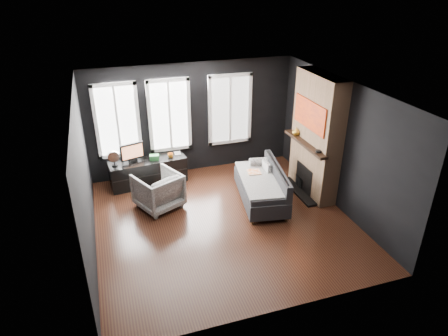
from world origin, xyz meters
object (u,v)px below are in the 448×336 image
object	(u,v)px
armchair	(158,189)
media_console	(148,171)
mug	(170,155)
sofa	(261,184)
book	(174,150)
mantel_vase	(296,131)
monitor	(132,151)

from	to	relation	value
armchair	media_console	distance (m)	1.14
armchair	mug	bearing A→B (deg)	-138.98
sofa	mug	bearing A→B (deg)	146.71
media_console	book	bearing A→B (deg)	5.37
media_console	mantel_vase	xyz separation A→B (m)	(3.25, -1.05, 1.01)
monitor	mantel_vase	bearing A→B (deg)	-32.78
armchair	monitor	world-z (taller)	monitor
sofa	armchair	size ratio (longest dim) A/B	2.17
armchair	monitor	size ratio (longest dim) A/B	1.52
sofa	book	xyz separation A→B (m)	(-1.54, 1.70, 0.30)
sofa	mug	distance (m)	2.29
monitor	mug	world-z (taller)	monitor
media_console	book	distance (m)	0.79
armchair	book	size ratio (longest dim) A/B	4.26
sofa	media_console	size ratio (longest dim) A/B	1.07
armchair	mantel_vase	world-z (taller)	mantel_vase
mug	book	bearing A→B (deg)	52.04
monitor	mantel_vase	size ratio (longest dim) A/B	3.13
media_console	mantel_vase	world-z (taller)	mantel_vase
armchair	book	bearing A→B (deg)	-140.93
monitor	mug	distance (m)	0.89
media_console	monitor	distance (m)	0.65
book	mantel_vase	world-z (taller)	mantel_vase
armchair	mantel_vase	xyz separation A→B (m)	(3.20, 0.08, 0.88)
monitor	mug	bearing A→B (deg)	-18.51
mantel_vase	armchair	bearing A→B (deg)	-178.52
monitor	mantel_vase	xyz separation A→B (m)	(3.57, -1.06, 0.45)
monitor	book	bearing A→B (deg)	-9.20
sofa	mantel_vase	xyz separation A→B (m)	(1.04, 0.52, 0.91)
media_console	mug	xyz separation A→B (m)	(0.55, -0.03, 0.37)
book	media_console	bearing A→B (deg)	-169.04
armchair	media_console	size ratio (longest dim) A/B	0.49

